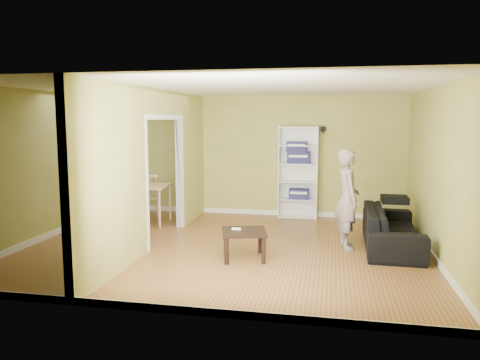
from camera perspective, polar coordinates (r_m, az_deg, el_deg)
name	(u,v)px	position (r m, az deg, el deg)	size (l,w,h in m)	color
room_shell	(226,169)	(7.61, -1.77, 1.34)	(6.50, 6.50, 6.50)	olive
partition	(156,168)	(7.97, -10.21, 1.50)	(0.22, 5.50, 2.60)	tan
wall_speaker	(323,129)	(10.07, 10.10, 6.14)	(0.10, 0.10, 0.10)	black
sofa	(392,222)	(8.14, 18.06, -4.89)	(0.95, 2.22, 0.84)	black
person	(348,190)	(7.80, 13.02, -1.21)	(0.55, 0.70, 1.92)	slate
bookshelf	(298,172)	(10.07, 7.13, 0.94)	(0.82, 0.36, 1.95)	white
paper_box_navy_a	(299,194)	(10.08, 7.20, -1.69)	(0.42, 0.27, 0.21)	#1E274A
paper_box_navy_b	(299,158)	(9.99, 7.15, 2.73)	(0.46, 0.30, 0.24)	#10204E
paper_box_navy_c	(297,148)	(9.98, 6.93, 3.92)	(0.43, 0.28, 0.22)	navy
coffee_table	(244,235)	(7.12, 0.50, -6.71)	(0.65, 0.65, 0.43)	black
game_controller	(236,229)	(7.17, -0.44, -5.95)	(0.13, 0.04, 0.03)	white
dining_table	(137,189)	(9.71, -12.42, -1.04)	(1.25, 0.84, 0.78)	tan
chair_left	(105,200)	(10.11, -16.17, -2.38)	(0.40, 0.40, 0.87)	#D7B787
chair_near	(124,205)	(9.21, -14.00, -2.95)	(0.44, 0.44, 0.97)	#D9B77B
chair_far	(150,196)	(10.23, -10.87, -1.88)	(0.44, 0.44, 0.95)	tan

